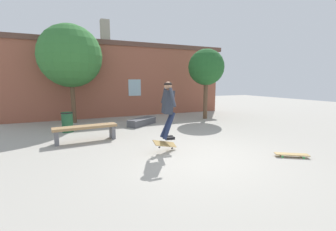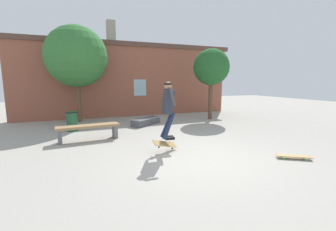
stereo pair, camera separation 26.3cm
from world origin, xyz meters
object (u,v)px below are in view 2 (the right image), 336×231
park_bench (88,129)px  trash_bin (72,121)px  skateboard_resting (294,156)px  skater (168,105)px  skateboard_flipping (165,144)px  tree_right (211,67)px  tree_left (76,57)px  skate_ledge (146,121)px

park_bench → trash_bin: size_ratio=2.61×
skateboard_resting → park_bench: bearing=174.6°
skater → skateboard_flipping: 1.07m
tree_right → skater: size_ratio=2.27×
skateboard_resting → skater: bearing=-179.1°
park_bench → skateboard_resting: bearing=-44.0°
tree_left → skateboard_flipping: (2.15, -5.85, -2.82)m
tree_left → skater: bearing=-68.9°
tree_right → skateboard_flipping: size_ratio=4.47×
tree_right → skateboard_resting: size_ratio=4.50×
tree_left → park_bench: bearing=-86.2°
skateboard_flipping → park_bench: bearing=109.8°
skate_ledge → skater: bearing=-132.4°
trash_bin → skater: (2.54, -3.76, 0.89)m
trash_bin → skateboard_flipping: trash_bin is taller
skate_ledge → trash_bin: trash_bin is taller
tree_left → skateboard_flipping: bearing=-69.8°
tree_right → skateboard_flipping: (-4.12, -4.31, -2.38)m
tree_left → park_bench: tree_left is taller
trash_bin → skateboard_resting: bearing=-46.2°
trash_bin → skater: skater is taller
park_bench → skateboard_flipping: 2.81m
tree_left → trash_bin: bearing=-97.9°
skate_ledge → skater: size_ratio=0.97×
trash_bin → tree_left: bearing=82.1°
park_bench → skateboard_flipping: bearing=-52.7°
park_bench → skater: size_ratio=1.28×
tree_right → park_bench: size_ratio=1.78×
tree_right → trash_bin: (-6.56, -0.53, -2.21)m
tree_right → skateboard_flipping: bearing=-133.7°
park_bench → skate_ledge: size_ratio=1.32×
skate_ledge → skateboard_resting: skate_ledge is taller
skate_ledge → skateboard_flipping: 4.01m
tree_right → tree_left: 6.47m
tree_right → skateboard_flipping: tree_right is taller
park_bench → skateboard_resting: size_ratio=2.53×
tree_right → skater: 6.03m
skate_ledge → trash_bin: (-3.03, -0.19, 0.25)m
tree_right → skate_ledge: 4.32m
park_bench → skater: 3.00m
tree_left → trash_bin: 3.38m
tree_right → park_bench: (-6.02, -2.24, -2.23)m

